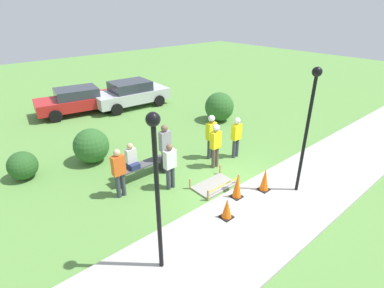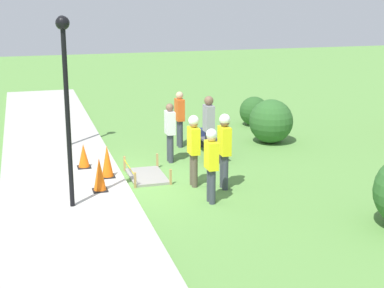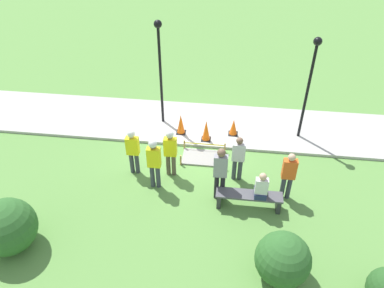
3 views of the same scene
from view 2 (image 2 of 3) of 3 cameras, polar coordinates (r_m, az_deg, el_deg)
name	(u,v)px [view 2 (image 2 of 3)]	position (r m, az deg, el deg)	size (l,w,h in m)	color
ground_plane	(127,185)	(14.27, -6.35, -4.00)	(60.00, 60.00, 0.00)	#5B8E42
sidewalk	(65,189)	(14.09, -12.24, -4.28)	(28.00, 2.93, 0.10)	#ADAAA3
wet_concrete_patch	(147,176)	(14.80, -4.40, -3.10)	(1.48, 0.92, 0.39)	gray
traffic_cone_near_patch	(84,156)	(15.40, -10.47, -1.15)	(0.34, 0.34, 0.63)	black
traffic_cone_far_patch	(107,161)	(14.51, -8.22, -1.68)	(0.34, 0.34, 0.80)	black
traffic_cone_sidewalk_edge	(99,175)	(13.55, -8.96, -2.95)	(0.34, 0.34, 0.78)	black
park_bench	(208,142)	(16.66, 1.59, 0.16)	(1.93, 0.44, 0.52)	#2D2D33
person_seated_on_bench	(207,123)	(16.84, 1.45, 2.06)	(0.36, 0.44, 0.89)	navy
worker_supervisor	(211,160)	(12.77, 1.89, -1.52)	(0.40, 0.24, 1.68)	#383D47
worker_assistant	(224,144)	(13.67, 3.16, -0.03)	(0.40, 0.26, 1.81)	#383D47
worker_trainee	(194,145)	(13.85, 0.16, -0.05)	(0.40, 0.25, 1.73)	brown
bystander_in_orange_shirt	(180,116)	(17.40, -1.21, 2.74)	(0.40, 0.22, 1.67)	#383D47
bystander_in_gray_shirt	(170,129)	(15.85, -2.15, 1.43)	(0.40, 0.22, 1.62)	#383D47
bystander_in_white_shirt	(209,126)	(15.60, 1.63, 1.80)	(0.40, 0.24, 1.86)	black
lamppost_near	(66,85)	(12.19, -12.13, 5.59)	(0.28, 0.28, 3.97)	black
lamppost_far	(64,61)	(17.33, -12.30, 7.84)	(0.28, 0.28, 3.76)	black
shrub_rounded_near	(254,111)	(20.39, 6.04, 3.19)	(1.00, 1.00, 1.00)	#285623
shrub_rounded_mid	(271,121)	(18.09, 7.67, 2.20)	(1.34, 1.34, 1.34)	#2D6028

